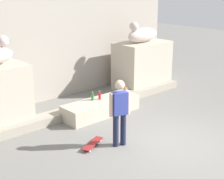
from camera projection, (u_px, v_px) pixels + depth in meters
The scene contains 12 objects.
ground_plane at pixel (174, 146), 8.44m from camera, with size 40.00×40.00×0.00m, color slate.
facade_wall at pixel (51, 4), 11.30m from camera, with size 9.96×0.60×6.34m, color #A69D92.
pedestal_right at pixel (142, 65), 12.85m from camera, with size 2.05×1.22×1.75m, color #B7AD99.
statue_reclining_right at pixel (142, 34), 12.48m from camera, with size 1.66×0.76×0.78m.
ledge_block at pixel (101, 107), 10.37m from camera, with size 2.47×0.81×0.46m, color #B7AD99.
skater at pixel (120, 110), 8.20m from camera, with size 0.52×0.30×1.67m.
skateboard at pixel (93, 144), 8.41m from camera, with size 0.81×0.52×0.08m.
bottle_green at pixel (92, 97), 10.27m from camera, with size 0.07×0.07×0.26m.
bottle_orange at pixel (125, 91), 10.79m from camera, with size 0.07×0.07×0.30m.
bottle_red at pixel (100, 96), 10.35m from camera, with size 0.08×0.08×0.26m.
bottle_clear at pixel (127, 93), 10.59m from camera, with size 0.07×0.07×0.29m.
stair_step at pixel (91, 106), 10.76m from camera, with size 7.95×0.50×0.25m, color gray.
Camera 1 is at (-6.20, -4.71, 3.85)m, focal length 54.93 mm.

